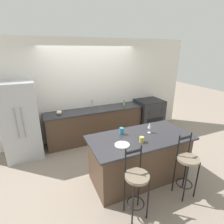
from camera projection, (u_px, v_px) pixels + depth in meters
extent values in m
plane|color=gray|center=(100.00, 144.00, 4.72)|extent=(18.00, 18.00, 0.00)
cube|color=silver|center=(91.00, 90.00, 4.81)|extent=(6.00, 0.07, 2.70)
cube|color=#4C3828|center=(95.00, 125.00, 4.87)|extent=(2.60, 0.58, 0.86)
cube|color=#2D2D33|center=(95.00, 110.00, 4.72)|extent=(2.64, 0.62, 0.03)
cube|color=black|center=(94.00, 109.00, 4.72)|extent=(0.56, 0.32, 0.01)
cylinder|color=#ADAFB5|center=(92.00, 103.00, 4.85)|extent=(0.02, 0.02, 0.22)
cylinder|color=#ADAFB5|center=(93.00, 100.00, 4.76)|extent=(0.02, 0.12, 0.02)
cube|color=#4C3828|center=(139.00, 158.00, 3.36)|extent=(1.79, 0.82, 0.87)
cube|color=#2D2D33|center=(140.00, 138.00, 3.21)|extent=(1.91, 0.94, 0.03)
cube|color=#ADAFB5|center=(21.00, 121.00, 3.95)|extent=(0.76, 0.76, 1.78)
cylinder|color=#939399|center=(16.00, 124.00, 3.56)|extent=(0.02, 0.02, 0.68)
cylinder|color=#939399|center=(23.00, 123.00, 3.61)|extent=(0.02, 0.02, 0.68)
cube|color=#28282B|center=(148.00, 115.00, 5.44)|extent=(0.77, 0.69, 0.95)
cube|color=black|center=(155.00, 123.00, 5.18)|extent=(0.56, 0.01, 0.31)
cube|color=black|center=(149.00, 100.00, 5.28)|extent=(0.77, 0.69, 0.02)
cylinder|color=black|center=(150.00, 112.00, 4.96)|extent=(0.03, 0.02, 0.03)
cylinder|color=black|center=(162.00, 110.00, 5.13)|extent=(0.03, 0.02, 0.03)
cylinder|color=black|center=(150.00, 114.00, 4.99)|extent=(0.03, 0.02, 0.03)
cylinder|color=black|center=(162.00, 112.00, 5.15)|extent=(0.03, 0.02, 0.03)
cylinder|color=black|center=(133.00, 206.00, 2.44)|extent=(0.02, 0.02, 0.70)
cylinder|color=black|center=(148.00, 200.00, 2.53)|extent=(0.02, 0.02, 0.70)
cylinder|color=black|center=(124.00, 193.00, 2.65)|extent=(0.02, 0.02, 0.70)
cylinder|color=black|center=(139.00, 188.00, 2.75)|extent=(0.02, 0.02, 0.70)
torus|color=black|center=(136.00, 203.00, 2.64)|extent=(0.27, 0.27, 0.02)
cylinder|color=#7F705B|center=(137.00, 176.00, 2.47)|extent=(0.35, 0.35, 0.04)
cylinder|color=black|center=(125.00, 161.00, 2.46)|extent=(0.02, 0.02, 0.38)
cylinder|color=black|center=(141.00, 157.00, 2.55)|extent=(0.02, 0.02, 0.38)
cube|color=black|center=(134.00, 152.00, 2.46)|extent=(0.25, 0.02, 0.04)
cylinder|color=black|center=(185.00, 185.00, 2.82)|extent=(0.02, 0.02, 0.70)
cylinder|color=black|center=(197.00, 180.00, 2.92)|extent=(0.02, 0.02, 0.70)
cylinder|color=black|center=(174.00, 175.00, 3.04)|extent=(0.02, 0.02, 0.70)
cylinder|color=black|center=(185.00, 171.00, 3.14)|extent=(0.02, 0.02, 0.70)
torus|color=black|center=(184.00, 183.00, 3.02)|extent=(0.27, 0.27, 0.02)
cylinder|color=#7F705B|center=(188.00, 159.00, 2.85)|extent=(0.35, 0.35, 0.04)
cylinder|color=black|center=(178.00, 146.00, 2.84)|extent=(0.02, 0.02, 0.38)
cylinder|color=black|center=(190.00, 143.00, 2.94)|extent=(0.02, 0.02, 0.38)
cube|color=black|center=(185.00, 138.00, 2.85)|extent=(0.25, 0.02, 0.04)
cylinder|color=white|center=(122.00, 145.00, 2.92)|extent=(0.25, 0.25, 0.01)
torus|color=white|center=(122.00, 145.00, 2.92)|extent=(0.25, 0.25, 0.01)
cylinder|color=white|center=(149.00, 132.00, 3.36)|extent=(0.06, 0.06, 0.00)
cylinder|color=white|center=(149.00, 130.00, 3.35)|extent=(0.01, 0.01, 0.09)
cone|color=white|center=(150.00, 125.00, 3.31)|extent=(0.07, 0.07, 0.11)
cylinder|color=#C1B251|center=(142.00, 140.00, 3.00)|extent=(0.08, 0.08, 0.10)
torus|color=#C1B251|center=(144.00, 139.00, 3.02)|extent=(0.07, 0.01, 0.07)
cylinder|color=teal|center=(121.00, 131.00, 3.28)|extent=(0.08, 0.08, 0.13)
ellipsoid|color=beige|center=(59.00, 112.00, 4.31)|extent=(0.13, 0.13, 0.10)
cylinder|color=brown|center=(59.00, 110.00, 4.29)|extent=(0.02, 0.02, 0.02)
cylinder|color=#89B260|center=(124.00, 104.00, 4.93)|extent=(0.05, 0.05, 0.14)
cylinder|color=black|center=(124.00, 101.00, 4.90)|extent=(0.02, 0.02, 0.03)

